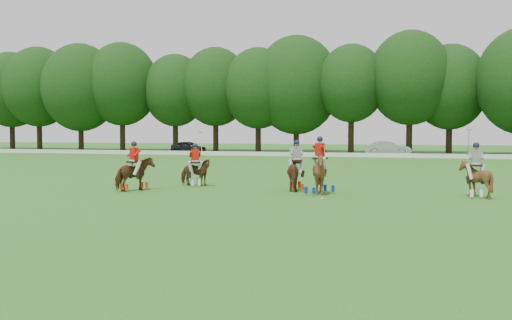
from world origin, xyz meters
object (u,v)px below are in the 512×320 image
(car_left, at_px, (189,147))
(polo_stripe_a, at_px, (297,172))
(polo_red_a, at_px, (134,173))
(car_mid, at_px, (388,148))
(polo_stripe_b, at_px, (476,178))
(polo_red_c, at_px, (320,173))
(polo_ball, at_px, (322,199))
(polo_red_b, at_px, (195,171))

(car_left, height_order, polo_stripe_a, polo_stripe_a)
(car_left, relative_size, polo_red_a, 1.91)
(car_left, bearing_deg, car_mid, -82.57)
(car_mid, height_order, polo_stripe_b, polo_stripe_b)
(polo_red_c, bearing_deg, polo_ball, -77.42)
(polo_red_a, bearing_deg, polo_stripe_a, 17.42)
(polo_stripe_a, distance_m, polo_ball, 3.59)
(car_mid, distance_m, polo_red_a, 40.62)
(polo_red_c, distance_m, polo_stripe_b, 6.29)
(polo_red_a, relative_size, polo_stripe_b, 0.80)
(car_mid, xyz_separation_m, polo_red_b, (-7.08, -36.87, -0.07))
(polo_red_a, bearing_deg, polo_stripe_b, 6.59)
(car_left, xyz_separation_m, polo_red_c, (22.41, -38.72, 0.18))
(car_mid, bearing_deg, polo_ball, 172.70)
(car_mid, bearing_deg, car_left, 83.06)
(polo_red_c, relative_size, polo_ball, 27.33)
(polo_red_a, height_order, polo_stripe_b, polo_stripe_b)
(polo_red_a, xyz_separation_m, polo_red_c, (8.22, 0.92, 0.11))
(polo_red_a, bearing_deg, car_left, 109.69)
(polo_red_b, bearing_deg, polo_red_a, -123.03)
(car_mid, height_order, polo_ball, car_mid)
(car_mid, relative_size, polo_stripe_a, 2.10)
(polo_red_b, height_order, polo_red_c, polo_red_b)
(polo_red_b, height_order, polo_ball, polo_red_b)
(polo_red_a, bearing_deg, polo_ball, -5.93)
(polo_red_c, height_order, polo_stripe_a, polo_red_c)
(polo_stripe_a, bearing_deg, polo_ball, -61.44)
(polo_red_b, bearing_deg, polo_stripe_b, -4.95)
(car_mid, xyz_separation_m, polo_ball, (-0.25, -40.54, -0.75))
(polo_red_b, xyz_separation_m, polo_red_c, (6.42, -1.85, 0.18))
(polo_red_c, height_order, polo_ball, polo_red_c)
(car_left, xyz_separation_m, car_mid, (23.06, 0.00, 0.07))
(car_mid, relative_size, polo_red_a, 2.16)
(polo_red_b, relative_size, polo_stripe_b, 0.95)
(polo_red_a, relative_size, polo_ball, 24.68)
(polo_red_c, bearing_deg, polo_red_b, 163.96)
(polo_red_a, distance_m, polo_red_c, 8.27)
(polo_red_a, relative_size, polo_red_b, 0.85)
(polo_red_a, height_order, polo_ball, polo_red_a)
(car_mid, height_order, polo_red_a, polo_red_a)
(polo_red_a, xyz_separation_m, polo_ball, (8.62, -0.90, -0.75))
(car_mid, xyz_separation_m, polo_stripe_a, (-1.93, -37.46, 0.03))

